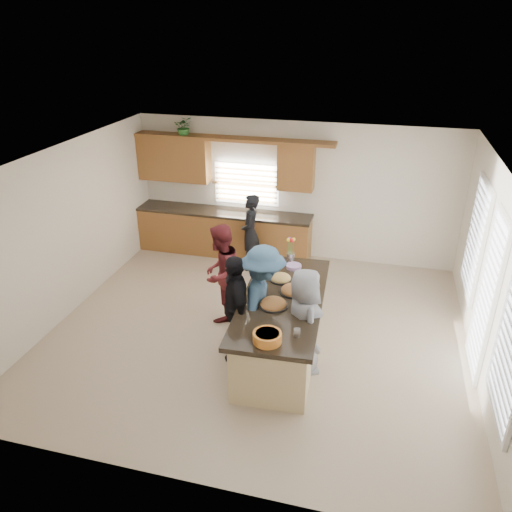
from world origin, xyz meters
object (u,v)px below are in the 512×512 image
(woman_right_front, at_px, (304,322))
(island, at_px, (282,327))
(salad_bowl, at_px, (267,337))
(woman_left_back, at_px, (250,232))
(woman_left_front, at_px, (235,307))
(woman_right_back, at_px, (263,302))
(woman_left_mid, at_px, (221,273))

(woman_right_front, bearing_deg, island, 23.21)
(salad_bowl, distance_m, woman_left_back, 3.90)
(salad_bowl, relative_size, woman_left_front, 0.22)
(island, relative_size, woman_right_back, 1.57)
(salad_bowl, relative_size, woman_right_back, 0.21)
(salad_bowl, height_order, woman_left_back, woman_left_back)
(woman_left_back, distance_m, woman_right_back, 2.84)
(island, xyz_separation_m, woman_right_back, (-0.27, -0.08, 0.42))
(woman_left_mid, xyz_separation_m, woman_right_back, (0.90, -0.79, 0.05))
(salad_bowl, height_order, woman_right_front, woman_right_front)
(salad_bowl, distance_m, woman_right_back, 1.07)
(island, xyz_separation_m, woman_left_back, (-1.18, 2.61, 0.32))
(woman_left_front, bearing_deg, island, 81.06)
(woman_right_back, relative_size, woman_right_front, 1.11)
(woman_left_back, relative_size, woman_right_back, 0.88)
(woman_left_front, relative_size, woman_right_front, 1.03)
(woman_left_mid, distance_m, woman_right_back, 1.20)
(island, height_order, woman_left_back, woman_left_back)
(woman_right_back, height_order, woman_right_front, woman_right_back)
(woman_left_front, xyz_separation_m, woman_right_back, (0.37, 0.14, 0.06))
(woman_left_back, height_order, woman_right_back, woman_right_back)
(island, height_order, woman_left_front, woman_left_front)
(island, relative_size, salad_bowl, 7.57)
(woman_right_back, bearing_deg, woman_right_front, -113.65)
(salad_bowl, height_order, woman_right_back, woman_right_back)
(woman_left_back, distance_m, woman_right_front, 3.29)
(woman_left_back, distance_m, woman_left_front, 2.88)
(woman_left_mid, bearing_deg, woman_right_back, 55.48)
(woman_left_back, bearing_deg, salad_bowl, 9.19)
(island, height_order, woman_right_back, woman_right_back)
(island, bearing_deg, woman_left_back, 111.74)
(island, xyz_separation_m, woman_left_mid, (-1.17, 0.71, 0.38))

